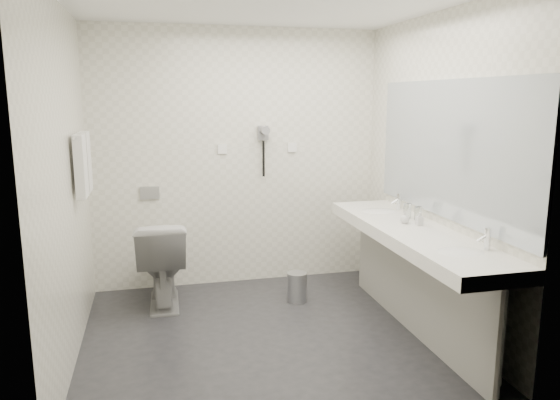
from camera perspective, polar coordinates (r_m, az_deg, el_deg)
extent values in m
plane|color=#252429|center=(4.32, -1.52, -14.28)|extent=(2.80, 2.80, 0.00)
plane|color=white|center=(3.96, -1.71, 20.54)|extent=(2.80, 2.80, 0.00)
plane|color=white|center=(5.22, -4.58, 4.44)|extent=(2.80, 0.00, 2.80)
plane|color=white|center=(2.71, 4.10, -1.70)|extent=(2.80, 0.00, 2.80)
plane|color=white|center=(3.91, -22.11, 1.45)|extent=(0.00, 2.60, 2.60)
plane|color=white|center=(4.45, 16.33, 2.89)|extent=(0.00, 2.60, 2.60)
cube|color=white|center=(4.23, 14.11, -3.61)|extent=(0.55, 2.20, 0.10)
cube|color=#9B9A92|center=(4.37, 14.14, -8.99)|extent=(0.03, 2.15, 0.75)
cylinder|color=silver|center=(3.57, 22.52, -14.17)|extent=(0.06, 0.06, 0.75)
cylinder|color=silver|center=(5.28, 9.20, -5.31)|extent=(0.06, 0.06, 0.75)
cube|color=#B2BCC6|center=(4.25, 17.64, 5.17)|extent=(0.02, 2.20, 1.05)
ellipsoid|color=white|center=(3.68, 18.81, -5.50)|extent=(0.40, 0.31, 0.05)
ellipsoid|color=white|center=(4.79, 10.55, -1.33)|extent=(0.40, 0.31, 0.05)
cylinder|color=silver|center=(3.77, 21.41, -3.90)|extent=(0.04, 0.04, 0.15)
cylinder|color=silver|center=(4.86, 12.69, -0.17)|extent=(0.04, 0.04, 0.15)
imported|color=beige|center=(4.31, 14.74, -1.96)|extent=(0.05, 0.05, 0.11)
imported|color=beige|center=(4.35, 13.27, -1.86)|extent=(0.10, 0.10, 0.09)
cylinder|color=silver|center=(4.50, 14.61, -1.39)|extent=(0.08, 0.08, 0.11)
cylinder|color=silver|center=(4.54, 13.52, -1.16)|extent=(0.07, 0.07, 0.12)
imported|color=white|center=(4.90, -12.57, -6.51)|extent=(0.46, 0.78, 0.78)
cube|color=#B2B5BA|center=(5.18, -13.82, 0.75)|extent=(0.18, 0.02, 0.12)
cylinder|color=#B2B5BA|center=(4.92, 1.84, -9.40)|extent=(0.24, 0.24, 0.26)
cylinder|color=#B2B5BA|center=(4.88, 1.85, -7.91)|extent=(0.18, 0.18, 0.02)
cylinder|color=silver|center=(4.41, -20.73, 6.48)|extent=(0.02, 0.62, 0.02)
cube|color=white|center=(4.29, -20.62, 3.42)|extent=(0.07, 0.24, 0.48)
cube|color=white|center=(4.57, -20.21, 3.87)|extent=(0.07, 0.24, 0.48)
cube|color=gray|center=(5.21, -1.83, 7.22)|extent=(0.10, 0.04, 0.14)
cylinder|color=gray|center=(5.14, -1.67, 7.50)|extent=(0.08, 0.14, 0.08)
cylinder|color=black|center=(5.22, -1.78, 4.47)|extent=(0.02, 0.02, 0.35)
cube|color=white|center=(5.17, -6.22, 5.47)|extent=(0.09, 0.02, 0.09)
cube|color=white|center=(5.31, 1.33, 5.67)|extent=(0.09, 0.02, 0.09)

